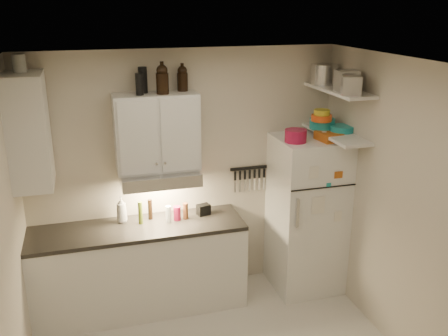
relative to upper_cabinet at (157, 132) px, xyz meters
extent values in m
cube|color=white|center=(0.30, -1.33, 0.78)|extent=(3.20, 3.00, 0.02)
cube|color=beige|center=(0.30, 0.18, -0.53)|extent=(3.20, 0.02, 2.60)
cube|color=beige|center=(1.91, -1.33, -0.53)|extent=(0.02, 3.00, 2.60)
cube|color=silver|center=(-0.25, -0.14, -1.39)|extent=(2.10, 0.60, 0.88)
cube|color=black|center=(-0.25, -0.14, -0.93)|extent=(2.10, 0.62, 0.04)
cube|color=silver|center=(0.00, 0.00, 0.00)|extent=(0.80, 0.33, 0.75)
cube|color=silver|center=(-1.14, -0.14, 0.12)|extent=(0.33, 0.55, 1.00)
cube|color=silver|center=(0.00, -0.06, -0.44)|extent=(0.76, 0.46, 0.12)
cube|color=white|center=(1.55, -0.18, -0.98)|extent=(0.70, 0.68, 1.70)
cube|color=silver|center=(1.75, -0.31, 0.38)|extent=(0.30, 0.95, 0.03)
cube|color=silver|center=(1.75, -0.31, -0.07)|extent=(0.30, 0.95, 0.03)
cube|color=black|center=(1.00, 0.15, -0.51)|extent=(0.42, 0.02, 0.03)
cylinder|color=maroon|center=(1.33, -0.28, -0.06)|extent=(0.28, 0.28, 0.13)
cube|color=#B15516|center=(1.67, -0.32, -0.08)|extent=(0.22, 0.27, 0.08)
cylinder|color=silver|center=(1.64, -0.29, -0.08)|extent=(0.06, 0.06, 0.09)
cylinder|color=silver|center=(1.74, -0.01, 0.49)|extent=(0.37, 0.37, 0.20)
cube|color=#AAAAAD|center=(1.75, -0.45, 0.49)|extent=(0.21, 0.19, 0.19)
cube|color=#AAAAAD|center=(1.69, -0.64, 0.48)|extent=(0.22, 0.22, 0.17)
cylinder|color=teal|center=(1.69, -0.12, 0.00)|extent=(0.26, 0.26, 0.10)
cylinder|color=#DA4914|center=(1.64, -0.21, 0.09)|extent=(0.21, 0.21, 0.06)
cylinder|color=gold|center=(1.64, -0.21, 0.14)|extent=(0.16, 0.16, 0.05)
cylinder|color=teal|center=(1.83, -0.30, -0.02)|extent=(0.31, 0.31, 0.06)
cylinder|color=black|center=(-0.10, 0.06, 0.50)|extent=(0.10, 0.10, 0.24)
cylinder|color=black|center=(-0.15, -0.05, 0.48)|extent=(0.07, 0.07, 0.20)
cylinder|color=silver|center=(-1.15, -0.07, 0.70)|extent=(0.13, 0.13, 0.15)
imported|color=silver|center=(-0.38, 0.02, -0.75)|extent=(0.13, 0.14, 0.30)
cylinder|color=brown|center=(0.25, -0.08, -0.82)|extent=(0.07, 0.07, 0.17)
cylinder|color=#475816|center=(-0.21, -0.07, -0.79)|extent=(0.05, 0.05, 0.23)
cylinder|color=black|center=(-0.10, 0.01, -0.80)|extent=(0.06, 0.06, 0.21)
cylinder|color=silver|center=(0.07, -0.11, -0.82)|extent=(0.06, 0.06, 0.17)
cylinder|color=maroon|center=(0.16, -0.09, -0.83)|extent=(0.09, 0.09, 0.15)
cube|color=black|center=(0.45, -0.03, -0.85)|extent=(0.15, 0.12, 0.11)
camera|label=1|loc=(-0.67, -4.66, 1.19)|focal=40.00mm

